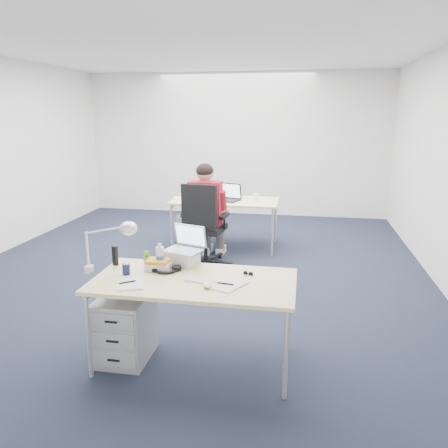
% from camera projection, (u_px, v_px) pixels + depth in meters
% --- Properties ---
extents(floor, '(7.00, 7.00, 0.00)m').
position_uv_depth(floor, '(194.00, 271.00, 5.71)').
color(floor, black).
rests_on(floor, ground).
extents(room, '(6.02, 7.02, 2.80)m').
position_uv_depth(room, '(191.00, 138.00, 5.29)').
color(room, silver).
rests_on(room, ground).
extents(desk_near, '(1.60, 0.80, 0.73)m').
position_uv_depth(desk_near, '(194.00, 285.00, 3.46)').
color(desk_near, '#D5BF7A').
rests_on(desk_near, ground).
extents(desk_far, '(1.60, 0.80, 0.73)m').
position_uv_depth(desk_far, '(225.00, 203.00, 6.64)').
color(desk_far, '#D5BF7A').
rests_on(desk_far, ground).
extents(office_chair, '(0.80, 0.80, 1.14)m').
position_uv_depth(office_chair, '(205.00, 242.00, 5.86)').
color(office_chair, black).
rests_on(office_chair, ground).
extents(seated_person, '(0.43, 0.75, 1.37)m').
position_uv_depth(seated_person, '(208.00, 213.00, 5.95)').
color(seated_person, maroon).
rests_on(seated_person, ground).
extents(drawer_pedestal_near, '(0.40, 0.50, 0.55)m').
position_uv_depth(drawer_pedestal_near, '(126.00, 327.00, 3.64)').
color(drawer_pedestal_near, '#9B9DA0').
rests_on(drawer_pedestal_near, ground).
extents(drawer_pedestal_far, '(0.40, 0.50, 0.55)m').
position_uv_depth(drawer_pedestal_far, '(194.00, 230.00, 6.68)').
color(drawer_pedestal_far, '#9B9DA0').
rests_on(drawer_pedestal_far, ground).
extents(silver_laptop, '(0.37, 0.32, 0.33)m').
position_uv_depth(silver_laptop, '(183.00, 246.00, 3.77)').
color(silver_laptop, silver).
rests_on(silver_laptop, desk_near).
extents(wireless_keyboard, '(0.26, 0.16, 0.01)m').
position_uv_depth(wireless_keyboard, '(200.00, 280.00, 3.42)').
color(wireless_keyboard, white).
rests_on(wireless_keyboard, desk_near).
extents(computer_mouse, '(0.09, 0.11, 0.03)m').
position_uv_depth(computer_mouse, '(207.00, 285.00, 3.29)').
color(computer_mouse, white).
rests_on(computer_mouse, desk_near).
extents(headphones, '(0.30, 0.26, 0.04)m').
position_uv_depth(headphones, '(166.00, 269.00, 3.63)').
color(headphones, black).
rests_on(headphones, desk_near).
extents(can_koozie, '(0.06, 0.06, 0.10)m').
position_uv_depth(can_koozie, '(126.00, 268.00, 3.55)').
color(can_koozie, '#162046').
rests_on(can_koozie, desk_near).
extents(water_bottle, '(0.08, 0.08, 0.22)m').
position_uv_depth(water_bottle, '(160.00, 256.00, 3.66)').
color(water_bottle, silver).
rests_on(water_bottle, desk_near).
extents(bear_figurine, '(0.07, 0.06, 0.13)m').
position_uv_depth(bear_figurine, '(147.00, 257.00, 3.78)').
color(bear_figurine, '#417F22').
rests_on(bear_figurine, desk_near).
extents(book_stack, '(0.21, 0.17, 0.09)m').
position_uv_depth(book_stack, '(158.00, 265.00, 3.66)').
color(book_stack, silver).
rests_on(book_stack, desk_near).
extents(cordless_phone, '(0.05, 0.04, 0.17)m').
position_uv_depth(cordless_phone, '(115.00, 256.00, 3.76)').
color(cordless_phone, black).
rests_on(cordless_phone, desk_near).
extents(papers_left, '(0.27, 0.32, 0.01)m').
position_uv_depth(papers_left, '(130.00, 283.00, 3.36)').
color(papers_left, '#F2FF93').
rests_on(papers_left, desk_near).
extents(papers_right, '(0.29, 0.33, 0.01)m').
position_uv_depth(papers_right, '(228.00, 285.00, 3.33)').
color(papers_right, '#F2FF93').
rests_on(papers_right, desk_near).
extents(sunglasses, '(0.10, 0.07, 0.02)m').
position_uv_depth(sunglasses, '(248.00, 274.00, 3.55)').
color(sunglasses, black).
rests_on(sunglasses, desk_near).
extents(desk_lamp, '(0.43, 0.23, 0.47)m').
position_uv_depth(desk_lamp, '(103.00, 246.00, 3.52)').
color(desk_lamp, silver).
rests_on(desk_lamp, desk_near).
extents(dark_laptop, '(0.46, 0.46, 0.27)m').
position_uv_depth(dark_laptop, '(226.00, 192.00, 6.54)').
color(dark_laptop, black).
rests_on(dark_laptop, desk_far).
extents(far_cup, '(0.10, 0.10, 0.11)m').
position_uv_depth(far_cup, '(256.00, 197.00, 6.57)').
color(far_cup, white).
rests_on(far_cup, desk_far).
extents(far_papers, '(0.25, 0.33, 0.01)m').
position_uv_depth(far_papers, '(182.00, 196.00, 6.88)').
color(far_papers, white).
rests_on(far_papers, desk_far).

